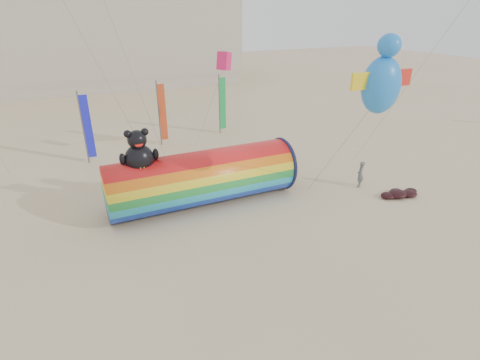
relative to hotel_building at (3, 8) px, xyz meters
name	(u,v)px	position (x,y,z in m)	size (l,w,h in m)	color
ground	(244,238)	(12.00, -45.95, -10.31)	(160.00, 160.00, 0.00)	#CCB58C
hotel_building	(3,8)	(0.00, 0.00, 0.00)	(60.40, 15.40, 20.60)	#B7AD99
windsock_assembly	(202,177)	(11.50, -41.59, -8.69)	(10.57, 3.22, 4.87)	red
kite_handler	(360,174)	(21.09, -43.71, -9.47)	(0.61, 0.40, 1.67)	#575B5F
fabric_bundle	(400,194)	(22.37, -45.80, -10.14)	(2.62, 1.35, 0.41)	black
festival_banners	(162,114)	(11.97, -30.87, -7.67)	(11.96, 2.70, 5.20)	#59595E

